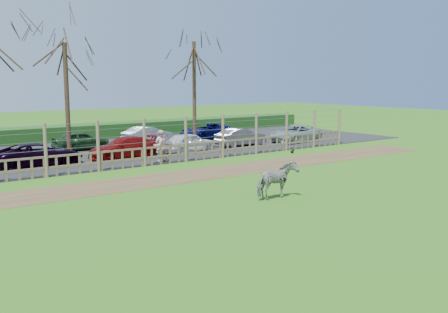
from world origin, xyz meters
TOP-DOWN VIEW (x-y plane):
  - ground at (0.00, 0.00)m, footprint 120.00×120.00m
  - dirt_strip at (0.00, 4.50)m, footprint 34.00×2.80m
  - asphalt at (0.00, 14.50)m, footprint 44.00×13.00m
  - hedge at (0.00, 21.50)m, footprint 46.00×2.00m
  - fence at (0.00, 8.00)m, footprint 30.16×0.16m
  - tree_mid at (-2.00, 13.50)m, footprint 4.80×4.80m
  - tree_right at (7.00, 14.00)m, footprint 4.80×4.80m
  - zebra at (0.60, -1.34)m, footprint 1.68×0.81m
  - visitor_a at (1.26, 8.63)m, footprint 0.71×0.55m
  - visitor_b at (1.25, 8.58)m, footprint 0.90×0.74m
  - crow at (9.45, 6.89)m, footprint 0.26×0.19m
  - car_2 at (-4.42, 11.08)m, footprint 4.41×2.20m
  - car_3 at (0.29, 11.00)m, footprint 4.14×1.68m
  - car_4 at (4.51, 10.79)m, footprint 3.67×1.84m
  - car_5 at (8.89, 11.26)m, footprint 3.69×1.40m
  - car_6 at (13.51, 10.76)m, footprint 4.52×2.48m
  - car_10 at (-0.46, 15.71)m, footprint 3.60×1.61m
  - car_11 at (4.45, 16.09)m, footprint 3.76×1.66m
  - car_12 at (9.36, 16.00)m, footprint 4.53×2.50m

SIDE VIEW (x-z plane):
  - ground at x=0.00m, z-range 0.00..0.00m
  - dirt_strip at x=0.00m, z-range 0.00..0.01m
  - asphalt at x=0.00m, z-range 0.00..0.04m
  - crow at x=9.45m, z-range 0.00..0.21m
  - hedge at x=0.00m, z-range 0.00..1.10m
  - car_2 at x=-4.42m, z-range 0.04..1.24m
  - car_3 at x=0.29m, z-range 0.04..1.24m
  - car_4 at x=4.51m, z-range 0.04..1.24m
  - car_5 at x=8.89m, z-range 0.04..1.24m
  - car_6 at x=13.51m, z-range 0.04..1.24m
  - car_10 at x=-0.46m, z-range 0.04..1.24m
  - car_11 at x=4.45m, z-range 0.04..1.24m
  - car_12 at x=9.36m, z-range 0.04..1.24m
  - zebra at x=0.60m, z-range 0.00..1.40m
  - fence at x=0.00m, z-range -0.45..2.05m
  - visitor_a at x=1.26m, z-range 0.04..1.76m
  - visitor_b at x=1.25m, z-range 0.04..1.76m
  - tree_mid at x=-2.00m, z-range 1.45..8.28m
  - tree_right at x=7.00m, z-range 1.57..8.92m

